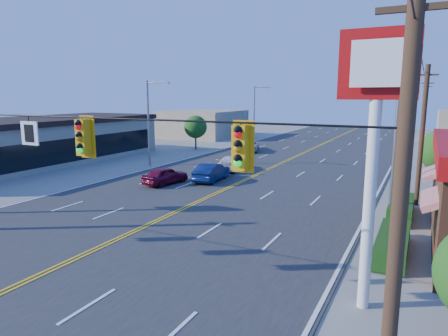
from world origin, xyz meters
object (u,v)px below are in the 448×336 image
at_px(car_silver, 249,146).
at_px(kfc_pylon, 375,116).
at_px(car_white, 232,164).
at_px(car_magenta, 165,176).
at_px(car_blue, 212,173).
at_px(signal_span, 4,149).

bearing_deg(car_silver, kfc_pylon, 99.63).
relative_size(kfc_pylon, car_white, 1.91).
relative_size(car_magenta, car_silver, 0.80).
distance_m(car_magenta, car_white, 7.58).
xyz_separation_m(car_magenta, car_blue, (2.55, 2.57, 0.05)).
relative_size(kfc_pylon, car_silver, 1.77).
height_order(car_white, car_silver, car_silver).
bearing_deg(car_silver, car_magenta, 74.85).
bearing_deg(kfc_pylon, car_blue, 132.74).
xyz_separation_m(car_magenta, car_silver, (-1.45, 19.26, 0.01)).
distance_m(kfc_pylon, car_blue, 20.27).
height_order(kfc_pylon, car_silver, kfc_pylon).
bearing_deg(signal_span, car_silver, 99.94).
bearing_deg(signal_span, car_white, 96.47).
xyz_separation_m(signal_span, car_blue, (-2.15, 18.36, -4.19)).
bearing_deg(signal_span, car_magenta, 106.57).
height_order(car_magenta, car_blue, car_blue).
xyz_separation_m(kfc_pylon, car_blue, (-13.27, 14.36, -5.35)).
distance_m(signal_span, car_white, 23.61).
bearing_deg(car_silver, car_white, 86.97).
bearing_deg(kfc_pylon, car_magenta, 143.31).
bearing_deg(car_magenta, car_white, -95.76).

